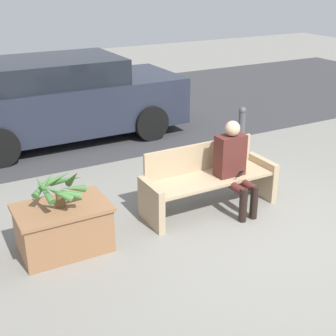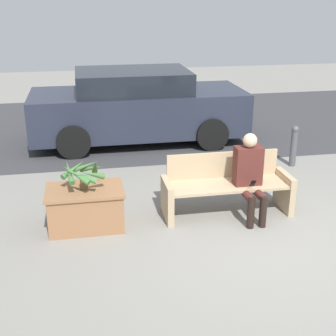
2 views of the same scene
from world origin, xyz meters
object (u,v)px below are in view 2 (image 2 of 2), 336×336
object	(u,v)px
potted_plant	(83,172)
parked_car	(137,106)
person_seated	(250,173)
bollard_post	(294,145)
bench	(226,186)
planter_box	(86,207)

from	to	relation	value
potted_plant	parked_car	xyz separation A→B (m)	(1.21, 3.85, -0.04)
person_seated	potted_plant	size ratio (longest dim) A/B	1.96
parked_car	bollard_post	size ratio (longest dim) A/B	5.80
bollard_post	person_seated	bearing A→B (deg)	-129.83
person_seated	parked_car	world-z (taller)	parked_car
bench	bollard_post	bearing A→B (deg)	42.35
parked_car	bollard_post	world-z (taller)	parked_car
potted_plant	bollard_post	xyz separation A→B (m)	(3.86, 1.76, -0.41)
bench	potted_plant	size ratio (longest dim) A/B	2.98
bench	parked_car	size ratio (longest dim) A/B	0.41
bench	planter_box	distance (m)	2.04
potted_plant	bollard_post	world-z (taller)	potted_plant
planter_box	parked_car	distance (m)	4.06
planter_box	bollard_post	xyz separation A→B (m)	(3.86, 1.76, 0.11)
planter_box	bollard_post	bearing A→B (deg)	24.54
bench	planter_box	size ratio (longest dim) A/B	1.78
parked_car	bollard_post	distance (m)	3.39
parked_car	bollard_post	bearing A→B (deg)	-38.20
parked_car	bollard_post	xyz separation A→B (m)	(2.65, -2.08, -0.36)
planter_box	bollard_post	distance (m)	4.24
person_seated	parked_car	size ratio (longest dim) A/B	0.27
person_seated	bollard_post	size ratio (longest dim) A/B	1.58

